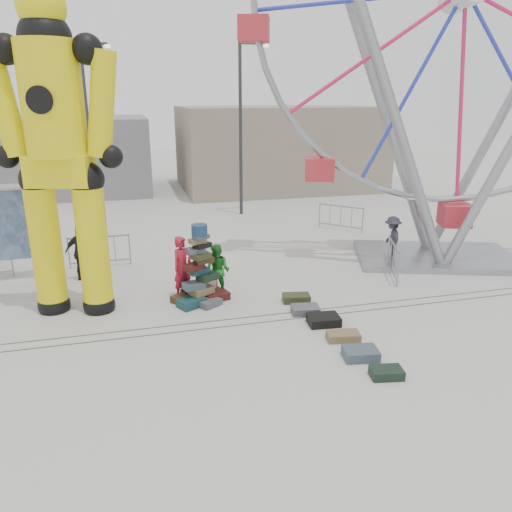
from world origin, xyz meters
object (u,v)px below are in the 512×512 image
object	(u,v)px
ferris_wheel	(461,29)
pedestrian_red	(182,268)
pedestrian_green	(218,271)
pedestrian_black	(82,252)
barricade_dummy_c	(100,251)
lamp_post_left	(90,121)
lamp_post_right	(242,121)
barricade_wheel_front	(393,260)
steamer_trunk	(199,286)
suitcase_tower	(200,280)
barricade_wheel_back	(341,217)
pedestrian_grey	(392,239)
crash_test_dummy	(58,147)

from	to	relation	value
ferris_wheel	pedestrian_red	distance (m)	11.41
pedestrian_green	pedestrian_black	xyz separation A→B (m)	(-3.89, 2.42, 0.13)
barricade_dummy_c	pedestrian_red	distance (m)	4.29
pedestrian_green	lamp_post_left	bearing A→B (deg)	142.50
lamp_post_right	ferris_wheel	xyz separation A→B (m)	(4.98, -8.91, 3.12)
pedestrian_red	barricade_wheel_front	bearing A→B (deg)	-35.21
barricade_wheel_front	barricade_dummy_c	bearing A→B (deg)	90.40
steamer_trunk	pedestrian_green	distance (m)	0.82
lamp_post_left	pedestrian_red	world-z (taller)	lamp_post_left
suitcase_tower	barricade_dummy_c	size ratio (longest dim) A/B	1.13
suitcase_tower	pedestrian_black	size ratio (longest dim) A/B	1.25
ferris_wheel	barricade_wheel_back	distance (m)	8.65
lamp_post_left	barricade_wheel_front	bearing A→B (deg)	-51.37
steamer_trunk	pedestrian_green	bearing A→B (deg)	-36.69
lamp_post_right	pedestrian_red	xyz separation A→B (m)	(-4.19, -10.17, -3.56)
lamp_post_right	pedestrian_red	distance (m)	11.56
suitcase_tower	pedestrian_grey	xyz separation A→B (m)	(7.12, 1.96, 0.17)
ferris_wheel	pedestrian_green	size ratio (longest dim) A/B	9.95
barricade_wheel_back	pedestrian_red	world-z (taller)	pedestrian_red
steamer_trunk	pedestrian_red	world-z (taller)	pedestrian_red
lamp_post_left	pedestrian_grey	xyz separation A→B (m)	(10.37, -10.61, -3.68)
suitcase_tower	pedestrian_black	xyz separation A→B (m)	(-3.33, 2.70, 0.27)
suitcase_tower	pedestrian_red	distance (m)	0.66
lamp_post_left	crash_test_dummy	world-z (taller)	crash_test_dummy
barricade_wheel_back	pedestrian_grey	size ratio (longest dim) A/B	1.24
lamp_post_left	barricade_wheel_back	bearing A→B (deg)	-30.64
lamp_post_right	pedestrian_grey	distance (m)	9.95
suitcase_tower	pedestrian_green	size ratio (longest dim) A/B	1.46
barricade_dummy_c	barricade_wheel_back	xyz separation A→B (m)	(10.01, 2.49, 0.00)
lamp_post_left	steamer_trunk	size ratio (longest dim) A/B	8.09
pedestrian_red	pedestrian_green	size ratio (longest dim) A/B	1.19
lamp_post_right	crash_test_dummy	xyz separation A→B (m)	(-7.13, -10.36, -0.07)
steamer_trunk	lamp_post_left	bearing A→B (deg)	97.54
barricade_dummy_c	pedestrian_green	xyz separation A→B (m)	(3.43, -3.64, 0.23)
barricade_wheel_back	pedestrian_black	world-z (taller)	pedestrian_black
ferris_wheel	barricade_wheel_back	bearing A→B (deg)	127.37
crash_test_dummy	ferris_wheel	distance (m)	12.60
lamp_post_left	pedestrian_black	distance (m)	10.50
pedestrian_red	pedestrian_black	size ratio (longest dim) A/B	1.02
pedestrian_grey	pedestrian_red	bearing A→B (deg)	-63.18
ferris_wheel	pedestrian_green	bearing A→B (deg)	-151.42
barricade_dummy_c	barricade_wheel_front	size ratio (longest dim) A/B	1.00
crash_test_dummy	barricade_wheel_back	bearing A→B (deg)	45.64
pedestrian_red	barricade_wheel_back	bearing A→B (deg)	2.15
lamp_post_right	ferris_wheel	size ratio (longest dim) A/B	0.52
suitcase_tower	crash_test_dummy	distance (m)	5.07
pedestrian_black	pedestrian_grey	xyz separation A→B (m)	(10.44, -0.74, -0.10)
lamp_post_right	pedestrian_green	bearing A→B (deg)	-107.18
lamp_post_left	pedestrian_green	xyz separation A→B (m)	(3.82, -12.29, -3.71)
ferris_wheel	crash_test_dummy	bearing A→B (deg)	-154.22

